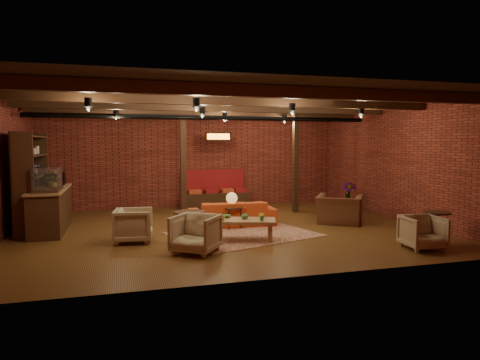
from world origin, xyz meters
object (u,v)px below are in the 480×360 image
object	(u,v)px
round_table_left	(189,222)
armchair_far	(423,231)
armchair_a	(134,224)
round_table_right	(437,222)
plant_tall	(349,168)
sofa	(232,213)
side_table_book	(344,201)
side_table_lamp	(232,201)
coffee_table	(244,222)
armchair_b	(196,232)
armchair_right	(340,205)

from	to	relation	value
round_table_left	armchair_far	size ratio (longest dim) A/B	0.93
armchair_a	armchair_far	world-z (taller)	armchair_a
round_table_right	plant_tall	distance (m)	4.30
plant_tall	sofa	bearing A→B (deg)	-164.12
side_table_book	armchair_far	distance (m)	3.75
side_table_lamp	round_table_right	bearing A→B (deg)	-35.13
side_table_lamp	round_table_right	distance (m)	4.73
sofa	coffee_table	bearing A→B (deg)	86.30
sofa	armchair_b	size ratio (longest dim) A/B	2.65
armchair_b	sofa	bearing A→B (deg)	96.28
side_table_lamp	armchair_right	distance (m)	2.94
coffee_table	round_table_right	distance (m)	4.17
coffee_table	armchair_a	bearing A→B (deg)	168.54
armchair_far	side_table_lamp	bearing A→B (deg)	142.21
side_table_lamp	armchair_b	bearing A→B (deg)	-120.89
armchair_b	armchair_right	bearing A→B (deg)	60.73
side_table_book	round_table_right	bearing A→B (deg)	-84.16
round_table_left	armchair_b	bearing A→B (deg)	-90.47
coffee_table	side_table_book	xyz separation A→B (m)	(3.61, 1.98, 0.06)
armchair_a	armchair_far	distance (m)	6.06
armchair_far	armchair_b	bearing A→B (deg)	174.81
round_table_left	armchair_b	size ratio (longest dim) A/B	0.84
round_table_right	armchair_far	xyz separation A→B (m)	(-0.68, -0.41, -0.07)
sofa	armchair_b	bearing A→B (deg)	62.94
side_table_book	armchair_right	bearing A→B (deg)	-126.96
round_table_left	round_table_right	size ratio (longest dim) A/B	1.05
round_table_left	side_table_book	xyz separation A→B (m)	(4.83, 2.01, 0.00)
side_table_lamp	armchair_far	distance (m)	4.48
side_table_book	round_table_right	distance (m)	3.35
plant_tall	round_table_right	bearing A→B (deg)	-93.83
round_table_left	armchair_b	world-z (taller)	armchair_b
side_table_lamp	armchair_a	bearing A→B (deg)	-159.95
sofa	round_table_left	xyz separation A→B (m)	(-1.39, -1.72, 0.15)
armchair_a	plant_tall	size ratio (longest dim) A/B	0.29
side_table_lamp	side_table_book	xyz separation A→B (m)	(3.53, 0.61, -0.22)
round_table_left	armchair_far	world-z (taller)	armchair_far
coffee_table	armchair_b	bearing A→B (deg)	-146.39
coffee_table	armchair_far	bearing A→B (deg)	-28.28
coffee_table	armchair_far	distance (m)	3.71
sofa	side_table_lamp	xyz separation A→B (m)	(-0.09, -0.32, 0.37)
coffee_table	round_table_left	bearing A→B (deg)	-178.51
armchair_right	side_table_book	world-z (taller)	armchair_right
side_table_lamp	armchair_far	bearing A→B (deg)	-44.46
sofa	armchair_a	distance (m)	2.81
plant_tall	coffee_table	bearing A→B (deg)	-146.11
armchair_right	round_table_right	size ratio (longest dim) A/B	1.74
round_table_left	plant_tall	size ratio (longest dim) A/B	0.25
round_table_left	side_table_book	size ratio (longest dim) A/B	1.16
armchair_right	round_table_left	bearing A→B (deg)	50.74
armchair_far	coffee_table	bearing A→B (deg)	158.40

